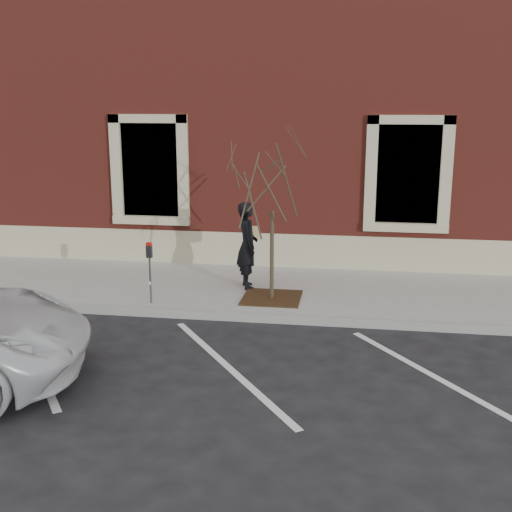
# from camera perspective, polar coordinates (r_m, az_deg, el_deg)

# --- Properties ---
(ground) EXTENTS (120.00, 120.00, 0.00)m
(ground) POSITION_cam_1_polar(r_m,az_deg,el_deg) (12.06, -0.44, -5.75)
(ground) COLOR #28282B
(ground) RESTS_ON ground
(sidewalk_near) EXTENTS (40.00, 3.50, 0.15)m
(sidewalk_near) POSITION_cam_1_polar(r_m,az_deg,el_deg) (13.68, 0.74, -3.05)
(sidewalk_near) COLOR #BBB9AF
(sidewalk_near) RESTS_ON ground
(curb_near) EXTENTS (40.00, 0.12, 0.15)m
(curb_near) POSITION_cam_1_polar(r_m,az_deg,el_deg) (11.99, -0.48, -5.49)
(curb_near) COLOR #9E9E99
(curb_near) RESTS_ON ground
(parking_stripes) EXTENTS (28.00, 4.40, 0.01)m
(parking_stripes) POSITION_cam_1_polar(r_m,az_deg,el_deg) (10.04, -2.48, -9.85)
(parking_stripes) COLOR silver
(parking_stripes) RESTS_ON ground
(building_civic) EXTENTS (40.00, 8.62, 8.00)m
(building_civic) POSITION_cam_1_polar(r_m,az_deg,el_deg) (19.06, 3.38, 13.59)
(building_civic) COLOR maroon
(building_civic) RESTS_ON ground
(man) EXTENTS (0.64, 0.78, 1.82)m
(man) POSITION_cam_1_polar(r_m,az_deg,el_deg) (13.40, -0.78, 0.96)
(man) COLOR black
(man) RESTS_ON sidewalk_near
(parking_meter) EXTENTS (0.11, 0.08, 1.21)m
(parking_meter) POSITION_cam_1_polar(r_m,az_deg,el_deg) (12.53, -9.44, -0.47)
(parking_meter) COLOR #595B60
(parking_meter) RESTS_ON sidewalk_near
(tree_grate) EXTENTS (1.15, 1.15, 0.03)m
(tree_grate) POSITION_cam_1_polar(r_m,az_deg,el_deg) (12.87, 1.40, -3.73)
(tree_grate) COLOR #432815
(tree_grate) RESTS_ON sidewalk_near
(sapling) EXTENTS (1.94, 1.94, 3.23)m
(sapling) POSITION_cam_1_polar(r_m,az_deg,el_deg) (12.38, 1.46, 6.25)
(sapling) COLOR #423928
(sapling) RESTS_ON sidewalk_near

